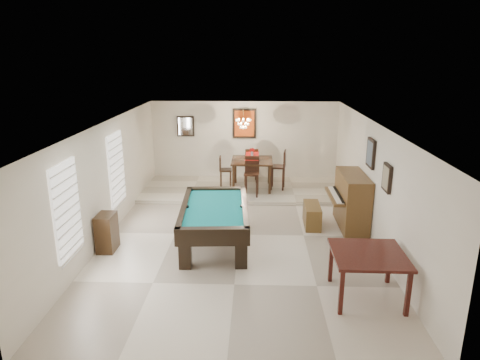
# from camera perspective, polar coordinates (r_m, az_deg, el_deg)

# --- Properties ---
(ground_plane) EXTENTS (6.00, 9.00, 0.02)m
(ground_plane) POSITION_cam_1_polar(r_m,az_deg,el_deg) (10.05, -0.13, -7.34)
(ground_plane) COLOR beige
(wall_back) EXTENTS (6.00, 0.04, 2.60)m
(wall_back) POSITION_cam_1_polar(r_m,az_deg,el_deg) (13.96, 0.58, 5.14)
(wall_back) COLOR silver
(wall_back) RESTS_ON ground_plane
(wall_front) EXTENTS (6.00, 0.04, 2.60)m
(wall_front) POSITION_cam_1_polar(r_m,az_deg,el_deg) (5.44, -2.01, -13.86)
(wall_front) COLOR silver
(wall_front) RESTS_ON ground_plane
(wall_left) EXTENTS (0.04, 9.00, 2.60)m
(wall_left) POSITION_cam_1_polar(r_m,az_deg,el_deg) (10.16, -17.30, 0.03)
(wall_left) COLOR silver
(wall_left) RESTS_ON ground_plane
(wall_right) EXTENTS (0.04, 9.00, 2.60)m
(wall_right) POSITION_cam_1_polar(r_m,az_deg,el_deg) (9.94, 17.42, -0.33)
(wall_right) COLOR silver
(wall_right) RESTS_ON ground_plane
(ceiling) EXTENTS (6.00, 9.00, 0.04)m
(ceiling) POSITION_cam_1_polar(r_m,az_deg,el_deg) (9.30, -0.14, 7.54)
(ceiling) COLOR white
(ceiling) RESTS_ON wall_back
(dining_step) EXTENTS (6.00, 2.50, 0.12)m
(dining_step) POSITION_cam_1_polar(r_m,az_deg,el_deg) (13.06, 0.42, -1.29)
(dining_step) COLOR beige
(dining_step) RESTS_ON ground_plane
(window_left_front) EXTENTS (0.06, 1.00, 1.70)m
(window_left_front) POSITION_cam_1_polar(r_m,az_deg,el_deg) (8.17, -22.10, -3.68)
(window_left_front) COLOR white
(window_left_front) RESTS_ON wall_left
(window_left_rear) EXTENTS (0.06, 1.00, 1.70)m
(window_left_rear) POSITION_cam_1_polar(r_m,az_deg,el_deg) (10.67, -16.16, 1.45)
(window_left_rear) COLOR white
(window_left_rear) RESTS_ON wall_left
(pool_table) EXTENTS (1.58, 2.70, 0.87)m
(pool_table) POSITION_cam_1_polar(r_m,az_deg,el_deg) (9.39, -3.38, -6.15)
(pool_table) COLOR black
(pool_table) RESTS_ON ground_plane
(square_table) EXTENTS (1.22, 1.22, 0.83)m
(square_table) POSITION_cam_1_polar(r_m,az_deg,el_deg) (7.78, 16.56, -12.09)
(square_table) COLOR #33110C
(square_table) RESTS_ON ground_plane
(upright_piano) EXTENTS (0.88, 1.58, 1.31)m
(upright_piano) POSITION_cam_1_polar(r_m,az_deg,el_deg) (10.59, 13.88, -2.68)
(upright_piano) COLOR brown
(upright_piano) RESTS_ON ground_plane
(piano_bench) EXTENTS (0.39, 0.96, 0.53)m
(piano_bench) POSITION_cam_1_polar(r_m,az_deg,el_deg) (10.60, 9.57, -4.66)
(piano_bench) COLOR brown
(piano_bench) RESTS_ON ground_plane
(apothecary_chest) EXTENTS (0.36, 0.54, 0.81)m
(apothecary_chest) POSITION_cam_1_polar(r_m,az_deg,el_deg) (9.57, -17.34, -6.69)
(apothecary_chest) COLOR black
(apothecary_chest) RESTS_ON ground_plane
(dining_table) EXTENTS (1.23, 1.23, 1.00)m
(dining_table) POSITION_cam_1_polar(r_m,az_deg,el_deg) (12.88, 1.60, 1.06)
(dining_table) COLOR black
(dining_table) RESTS_ON dining_step
(flower_vase) EXTENTS (0.17, 0.17, 0.25)m
(flower_vase) POSITION_cam_1_polar(r_m,az_deg,el_deg) (12.73, 1.63, 3.78)
(flower_vase) COLOR #AD100E
(flower_vase) RESTS_ON dining_table
(dining_chair_south) EXTENTS (0.44, 0.44, 1.12)m
(dining_chair_south) POSITION_cam_1_polar(r_m,az_deg,el_deg) (12.18, 1.56, 0.44)
(dining_chair_south) COLOR black
(dining_chair_south) RESTS_ON dining_step
(dining_chair_north) EXTENTS (0.43, 0.43, 1.09)m
(dining_chair_north) POSITION_cam_1_polar(r_m,az_deg,el_deg) (13.56, 1.51, 2.04)
(dining_chair_north) COLOR black
(dining_chair_north) RESTS_ON dining_step
(dining_chair_west) EXTENTS (0.38, 0.38, 0.98)m
(dining_chair_west) POSITION_cam_1_polar(r_m,az_deg,el_deg) (12.91, -1.92, 1.03)
(dining_chair_west) COLOR black
(dining_chair_west) RESTS_ON dining_step
(dining_chair_east) EXTENTS (0.49, 0.49, 1.18)m
(dining_chair_east) POSITION_cam_1_polar(r_m,az_deg,el_deg) (12.86, 5.07, 1.38)
(dining_chair_east) COLOR black
(dining_chair_east) RESTS_ON dining_step
(chandelier) EXTENTS (0.44, 0.44, 0.60)m
(chandelier) POSITION_cam_1_polar(r_m,az_deg,el_deg) (12.52, 0.44, 8.01)
(chandelier) COLOR #FFE5B2
(chandelier) RESTS_ON ceiling
(back_painting) EXTENTS (0.75, 0.06, 0.95)m
(back_painting) POSITION_cam_1_polar(r_m,az_deg,el_deg) (13.81, 0.59, 7.55)
(back_painting) COLOR #D84C14
(back_painting) RESTS_ON wall_back
(back_mirror) EXTENTS (0.55, 0.06, 0.65)m
(back_mirror) POSITION_cam_1_polar(r_m,az_deg,el_deg) (14.01, -7.27, 7.13)
(back_mirror) COLOR white
(back_mirror) RESTS_ON wall_back
(right_picture_upper) EXTENTS (0.06, 0.55, 0.65)m
(right_picture_upper) POSITION_cam_1_polar(r_m,az_deg,el_deg) (10.07, 17.06, 3.44)
(right_picture_upper) COLOR slate
(right_picture_upper) RESTS_ON wall_right
(right_picture_lower) EXTENTS (0.06, 0.45, 0.55)m
(right_picture_lower) POSITION_cam_1_polar(r_m,az_deg,el_deg) (8.90, 19.01, 0.28)
(right_picture_lower) COLOR gray
(right_picture_lower) RESTS_ON wall_right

